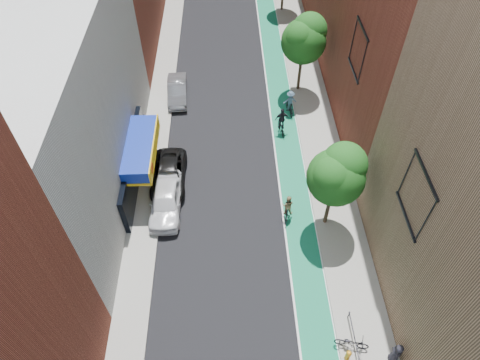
{
  "coord_description": "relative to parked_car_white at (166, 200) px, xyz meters",
  "views": [
    {
      "loc": [
        -0.38,
        -5.91,
        22.46
      ],
      "look_at": [
        0.25,
        12.51,
        1.5
      ],
      "focal_mm": 32.0,
      "sensor_mm": 36.0,
      "label": 1
    }
  ],
  "objects": [
    {
      "name": "tree_near",
      "position": [
        10.22,
        -1.52,
        3.82
      ],
      "size": [
        3.4,
        3.36,
        6.42
      ],
      "color": "#332619",
      "rests_on": "ground"
    },
    {
      "name": "parked_car_white",
      "position": [
        0.0,
        0.0,
        0.0
      ],
      "size": [
        2.11,
        4.94,
        1.66
      ],
      "primitive_type": "imported",
      "rotation": [
        0.0,
        0.0,
        -0.03
      ],
      "color": "white",
      "rests_on": "ground"
    },
    {
      "name": "fire_hydrant",
      "position": [
        9.88,
        -10.09,
        -0.27
      ],
      "size": [
        0.27,
        0.27,
        0.78
      ],
      "color": "orange",
      "rests_on": "sidewalk_right"
    },
    {
      "name": "sidewalk_left",
      "position": [
        -1.42,
        14.46,
        -0.76
      ],
      "size": [
        2.0,
        68.0,
        0.15
      ],
      "primitive_type": "cube",
      "color": "gray",
      "rests_on": "ground"
    },
    {
      "name": "parked_bike_far",
      "position": [
        10.18,
        -9.49,
        -0.22
      ],
      "size": [
        1.85,
        0.99,
        0.92
      ],
      "primitive_type": "imported",
      "rotation": [
        0.0,
        0.0,
        1.35
      ],
      "color": "black",
      "rests_on": "sidewalk_right"
    },
    {
      "name": "pedestrian",
      "position": [
        12.18,
        -10.22,
        0.11
      ],
      "size": [
        0.71,
        0.89,
        1.59
      ],
      "primitive_type": "imported",
      "rotation": [
        0.0,
        0.0,
        -1.87
      ],
      "color": "black",
      "rests_on": "sidewalk_right"
    },
    {
      "name": "tree_mid",
      "position": [
        10.22,
        12.48,
        4.06
      ],
      "size": [
        3.55,
        3.53,
        6.74
      ],
      "color": "#332619",
      "rests_on": "ground"
    },
    {
      "name": "bike_lane",
      "position": [
        8.58,
        14.46,
        -0.83
      ],
      "size": [
        2.0,
        68.0,
        0.01
      ],
      "primitive_type": "cube",
      "color": "#157950",
      "rests_on": "ground"
    },
    {
      "name": "parked_car_silver",
      "position": [
        -0.02,
        11.75,
        -0.11
      ],
      "size": [
        1.77,
        4.46,
        1.45
      ],
      "primitive_type": "imported",
      "rotation": [
        0.0,
        0.0,
        0.05
      ],
      "color": "gray",
      "rests_on": "ground"
    },
    {
      "name": "sidewalk_right",
      "position": [
        11.08,
        14.46,
        -0.76
      ],
      "size": [
        3.0,
        68.0,
        0.15
      ],
      "primitive_type": "cube",
      "color": "gray",
      "rests_on": "ground"
    },
    {
      "name": "cyclist_lane_mid",
      "position": [
        8.22,
        7.21,
        0.01
      ],
      "size": [
        1.13,
        1.8,
        2.18
      ],
      "rotation": [
        0.0,
        0.0,
        3.31
      ],
      "color": "black",
      "rests_on": "ground"
    },
    {
      "name": "cyclist_lane_near",
      "position": [
        7.78,
        -0.96,
        -0.04
      ],
      "size": [
        0.85,
        1.79,
        1.91
      ],
      "rotation": [
        0.0,
        0.0,
        2.96
      ],
      "color": "black",
      "rests_on": "ground"
    },
    {
      "name": "cyclist_lane_far",
      "position": [
        9.1,
        9.49,
        0.04
      ],
      "size": [
        1.17,
        1.9,
        2.01
      ],
      "rotation": [
        0.0,
        0.0,
        3.34
      ],
      "color": "black",
      "rests_on": "ground"
    },
    {
      "name": "parked_car_black",
      "position": [
        -0.02,
        2.32,
        -0.15
      ],
      "size": [
        2.27,
        4.93,
        1.37
      ],
      "primitive_type": "imported",
      "rotation": [
        0.0,
        0.0,
        0.0
      ],
      "color": "black",
      "rests_on": "ground"
    },
    {
      "name": "building_left_white",
      "position": [
        -6.42,
        2.46,
        5.17
      ],
      "size": [
        8.0,
        20.0,
        12.0
      ],
      "primitive_type": "cube",
      "color": "silver",
      "rests_on": "ground"
    }
  ]
}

